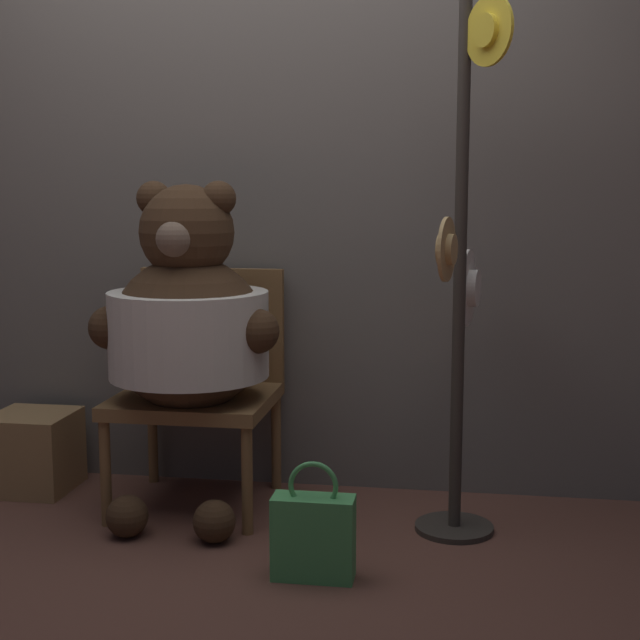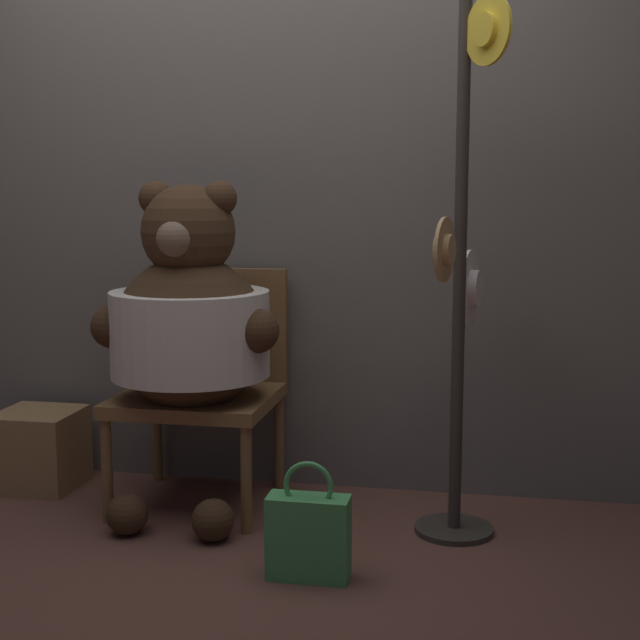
{
  "view_description": "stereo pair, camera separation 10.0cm",
  "coord_description": "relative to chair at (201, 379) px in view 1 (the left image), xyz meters",
  "views": [
    {
      "loc": [
        0.79,
        -2.94,
        1.2
      ],
      "look_at": [
        0.3,
        0.15,
        0.75
      ],
      "focal_mm": 50.0,
      "sensor_mm": 36.0,
      "label": 1
    },
    {
      "loc": [
        0.89,
        -2.93,
        1.2
      ],
      "look_at": [
        0.3,
        0.15,
        0.75
      ],
      "focal_mm": 50.0,
      "sensor_mm": 36.0,
      "label": 2
    }
  ],
  "objects": [
    {
      "name": "hat_display_rack",
      "position": [
        0.99,
        -0.19,
        0.38
      ],
      "size": [
        0.29,
        0.59,
        1.82
      ],
      "color": "#332D28",
      "rests_on": "ground_plane"
    },
    {
      "name": "ground_plane",
      "position": [
        0.2,
        -0.33,
        -0.48
      ],
      "size": [
        14.0,
        14.0,
        0.0
      ],
      "primitive_type": "plane",
      "color": "brown"
    },
    {
      "name": "wooden_crate",
      "position": [
        -0.71,
        -0.0,
        -0.32
      ],
      "size": [
        0.31,
        0.31,
        0.31
      ],
      "color": "#937047",
      "rests_on": "ground_plane"
    },
    {
      "name": "chair",
      "position": [
        0.0,
        0.0,
        0.0
      ],
      "size": [
        0.58,
        0.56,
        0.9
      ],
      "color": "brown",
      "rests_on": "ground_plane"
    },
    {
      "name": "wall_back",
      "position": [
        0.2,
        0.28,
        0.85
      ],
      "size": [
        8.0,
        0.1,
        2.67
      ],
      "color": "#66605B",
      "rests_on": "ground_plane"
    },
    {
      "name": "teddy_bear",
      "position": [
        0.01,
        -0.18,
        0.24
      ],
      "size": [
        0.7,
        0.62,
        1.24
      ],
      "color": "#3D2819",
      "rests_on": "ground_plane"
    },
    {
      "name": "handbag_on_ground",
      "position": [
        0.55,
        -0.66,
        -0.34
      ],
      "size": [
        0.26,
        0.11,
        0.38
      ],
      "color": "#479E56",
      "rests_on": "ground_plane"
    }
  ]
}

